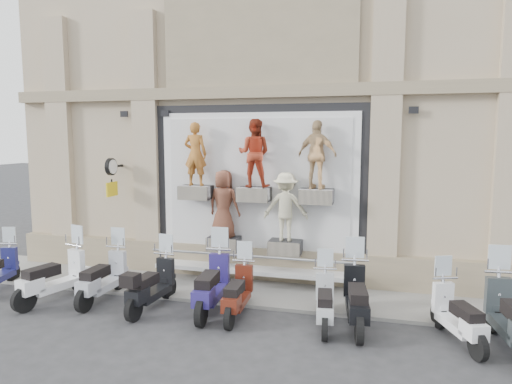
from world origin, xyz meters
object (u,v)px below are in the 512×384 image
guard_rail (248,274)px  scooter_d (152,275)px  scooter_g (325,291)px  scooter_i (458,304)px  scooter_c (103,267)px  scooter_h (357,286)px  scooter_f (238,282)px  clock_sign_bracket (112,172)px  scooter_j (512,303)px  scooter_b (53,266)px  scooter_e (212,273)px

guard_rail → scooter_d: 2.36m
scooter_g → scooter_i: 2.42m
scooter_c → scooter_h: size_ratio=0.95×
scooter_d → scooter_f: bearing=7.6°
clock_sign_bracket → scooter_f: size_ratio=0.56×
scooter_h → scooter_j: scooter_j is taller
clock_sign_bracket → scooter_b: size_ratio=0.50×
scooter_f → scooter_b: bearing=-179.5°
scooter_c → scooter_i: (7.47, -0.25, -0.06)m
scooter_e → scooter_d: bearing=-176.0°
clock_sign_bracket → scooter_d: size_ratio=0.54×
clock_sign_bracket → scooter_j: bearing=-13.5°
scooter_b → scooter_e: size_ratio=0.97×
scooter_e → scooter_g: (2.42, -0.13, -0.14)m
scooter_b → scooter_e: scooter_e is taller
clock_sign_bracket → scooter_g: bearing=-18.6°
scooter_i → clock_sign_bracket: bearing=145.3°
scooter_j → scooter_b: bearing=173.8°
scooter_h → scooter_j: 2.68m
scooter_d → scooter_f: size_ratio=1.05×
scooter_c → scooter_g: size_ratio=1.11×
guard_rail → scooter_g: bearing=-37.1°
scooter_e → scooter_j: scooter_j is taller
scooter_b → scooter_h: bearing=18.3°
scooter_e → scooter_h: (3.03, -0.01, -0.02)m
scooter_d → scooter_j: 7.00m
scooter_f → scooter_h: 2.42m
scooter_b → scooter_h: 6.72m
scooter_g → scooter_i: scooter_i is taller
scooter_e → scooter_g: 2.43m
scooter_b → scooter_f: bearing=18.6°
scooter_i → scooter_d: bearing=159.0°
scooter_b → scooter_j: scooter_j is taller
scooter_d → scooter_h: scooter_h is taller
scooter_d → scooter_e: 1.33m
scooter_j → guard_rail: bearing=155.7°
clock_sign_bracket → scooter_g: 6.58m
clock_sign_bracket → scooter_f: clock_sign_bracket is taller
scooter_g → scooter_h: size_ratio=0.86×
clock_sign_bracket → scooter_d: 3.61m
scooter_h → scooter_i: bearing=-14.5°
scooter_f → scooter_h: scooter_h is taller
scooter_h → scooter_g: bearing=-175.7°
scooter_d → scooter_h: (4.34, 0.18, 0.06)m
scooter_d → scooter_e: scooter_e is taller
scooter_j → scooter_f: bearing=171.1°
scooter_d → scooter_g: size_ratio=1.08×
scooter_f → scooter_j: bearing=-5.2°
scooter_b → scooter_f: scooter_b is taller
scooter_d → scooter_h: size_ratio=0.92×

